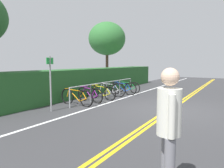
# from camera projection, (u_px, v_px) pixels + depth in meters

# --- Properties ---
(ground_plane) EXTENTS (37.85, 10.26, 0.05)m
(ground_plane) POSITION_uv_depth(u_px,v_px,m) (170.00, 110.00, 8.27)
(ground_plane) COLOR #353538
(centre_line_yellow_inner) EXTENTS (34.07, 0.10, 0.00)m
(centre_line_yellow_inner) POSITION_uv_depth(u_px,v_px,m) (172.00, 110.00, 8.23)
(centre_line_yellow_inner) COLOR gold
(centre_line_yellow_inner) RESTS_ON ground_plane
(centre_line_yellow_outer) EXTENTS (34.07, 0.10, 0.00)m
(centre_line_yellow_outer) POSITION_uv_depth(u_px,v_px,m) (168.00, 109.00, 8.31)
(centre_line_yellow_outer) COLOR gold
(centre_line_yellow_outer) RESTS_ON ground_plane
(bike_lane_stripe_white) EXTENTS (34.07, 0.12, 0.00)m
(bike_lane_stripe_white) POSITION_uv_depth(u_px,v_px,m) (109.00, 103.00, 9.68)
(bike_lane_stripe_white) COLOR white
(bike_lane_stripe_white) RESTS_ON ground_plane
(bike_rack) EXTENTS (5.65, 0.05, 0.84)m
(bike_rack) POSITION_uv_depth(u_px,v_px,m) (107.00, 86.00, 10.91)
(bike_rack) COLOR #9EA0A5
(bike_rack) RESTS_ON ground_plane
(bicycle_0) EXTENTS (0.46, 1.82, 0.75)m
(bicycle_0) POSITION_uv_depth(u_px,v_px,m) (77.00, 97.00, 9.08)
(bicycle_0) COLOR black
(bicycle_0) RESTS_ON ground_plane
(bicycle_1) EXTENTS (0.51, 1.68, 0.73)m
(bicycle_1) POSITION_uv_depth(u_px,v_px,m) (90.00, 95.00, 9.86)
(bicycle_1) COLOR black
(bicycle_1) RESTS_ON ground_plane
(bicycle_2) EXTENTS (0.46, 1.78, 0.73)m
(bicycle_2) POSITION_uv_depth(u_px,v_px,m) (101.00, 92.00, 10.54)
(bicycle_2) COLOR black
(bicycle_2) RESTS_ON ground_plane
(bicycle_3) EXTENTS (0.68, 1.68, 0.79)m
(bicycle_3) POSITION_uv_depth(u_px,v_px,m) (109.00, 90.00, 11.30)
(bicycle_3) COLOR black
(bicycle_3) RESTS_ON ground_plane
(bicycle_4) EXTENTS (0.46, 1.69, 0.75)m
(bicycle_4) POSITION_uv_depth(u_px,v_px,m) (123.00, 88.00, 12.11)
(bicycle_4) COLOR black
(bicycle_4) RESTS_ON ground_plane
(bicycle_5) EXTENTS (0.46, 1.78, 0.71)m
(bicycle_5) POSITION_uv_depth(u_px,v_px,m) (127.00, 87.00, 12.89)
(bicycle_5) COLOR black
(bicycle_5) RESTS_ON ground_plane
(pedestrian) EXTENTS (0.45, 0.32, 1.76)m
(pedestrian) POSITION_uv_depth(u_px,v_px,m) (169.00, 124.00, 2.81)
(pedestrian) COLOR slate
(pedestrian) RESTS_ON ground_plane
(sign_post_near) EXTENTS (0.36, 0.08, 2.06)m
(sign_post_near) POSITION_uv_depth(u_px,v_px,m) (50.00, 78.00, 7.87)
(sign_post_near) COLOR gray
(sign_post_near) RESTS_ON ground_plane
(hedge_backdrop) EXTENTS (14.60, 1.35, 1.45)m
(hedge_backdrop) POSITION_uv_depth(u_px,v_px,m) (95.00, 80.00, 13.09)
(hedge_backdrop) COLOR #235626
(hedge_backdrop) RESTS_ON ground_plane
(tree_mid) EXTENTS (3.08, 3.08, 5.16)m
(tree_mid) POSITION_uv_depth(u_px,v_px,m) (107.00, 39.00, 17.84)
(tree_mid) COLOR #473323
(tree_mid) RESTS_ON ground_plane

